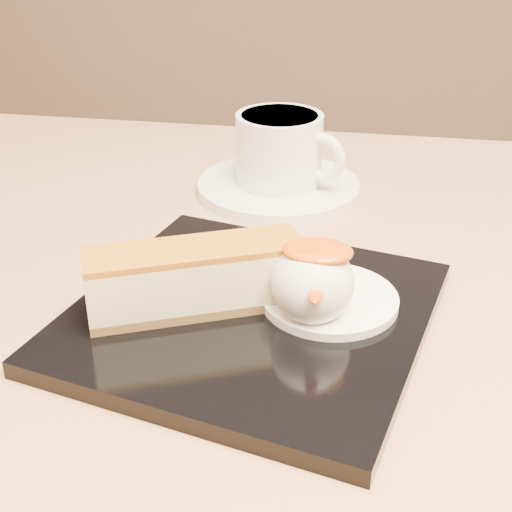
% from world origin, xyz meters
% --- Properties ---
extents(table, '(0.80, 0.80, 0.72)m').
position_xyz_m(table, '(0.00, 0.00, 0.56)').
color(table, black).
rests_on(table, ground).
extents(dessert_plate, '(0.26, 0.26, 0.01)m').
position_xyz_m(dessert_plate, '(0.05, -0.00, 0.73)').
color(dessert_plate, black).
rests_on(dessert_plate, table).
extents(cheesecake, '(0.14, 0.09, 0.04)m').
position_xyz_m(cheesecake, '(0.02, -0.01, 0.75)').
color(cheesecake, brown).
rests_on(cheesecake, dessert_plate).
extents(cream_smear, '(0.09, 0.09, 0.01)m').
position_xyz_m(cream_smear, '(0.10, 0.01, 0.73)').
color(cream_smear, white).
rests_on(cream_smear, dessert_plate).
extents(ice_cream_scoop, '(0.05, 0.05, 0.05)m').
position_xyz_m(ice_cream_scoop, '(0.09, -0.01, 0.76)').
color(ice_cream_scoop, white).
rests_on(ice_cream_scoop, cream_smear).
extents(mango_sauce, '(0.04, 0.03, 0.01)m').
position_xyz_m(mango_sauce, '(0.09, -0.01, 0.78)').
color(mango_sauce, '#DC4506').
rests_on(mango_sauce, ice_cream_scoop).
extents(mint_sprig, '(0.04, 0.03, 0.00)m').
position_xyz_m(mint_sprig, '(0.07, 0.04, 0.74)').
color(mint_sprig, '#2A813B').
rests_on(mint_sprig, cream_smear).
extents(saucer, '(0.15, 0.15, 0.01)m').
position_xyz_m(saucer, '(0.04, 0.22, 0.72)').
color(saucer, white).
rests_on(saucer, table).
extents(coffee_cup, '(0.10, 0.08, 0.06)m').
position_xyz_m(coffee_cup, '(0.04, 0.22, 0.76)').
color(coffee_cup, white).
rests_on(coffee_cup, saucer).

